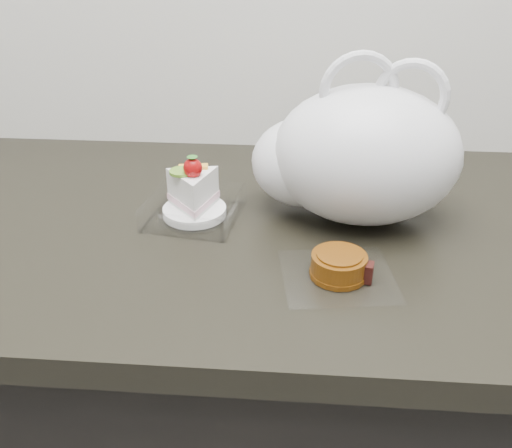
% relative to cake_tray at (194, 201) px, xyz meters
% --- Properties ---
extents(counter, '(2.04, 0.64, 0.90)m').
position_rel_cake_tray_xyz_m(counter, '(0.12, -0.00, -0.48)').
color(counter, black).
rests_on(counter, ground).
extents(cake_tray, '(0.15, 0.15, 0.10)m').
position_rel_cake_tray_xyz_m(cake_tray, '(0.00, 0.00, 0.00)').
color(cake_tray, white).
rests_on(cake_tray, counter).
extents(mooncake_wrap, '(0.16, 0.15, 0.03)m').
position_rel_cake_tray_xyz_m(mooncake_wrap, '(0.21, -0.14, -0.01)').
color(mooncake_wrap, white).
rests_on(mooncake_wrap, counter).
extents(plastic_bag, '(0.31, 0.22, 0.25)m').
position_rel_cake_tray_xyz_m(plastic_bag, '(0.23, 0.02, 0.07)').
color(plastic_bag, silver).
rests_on(plastic_bag, counter).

